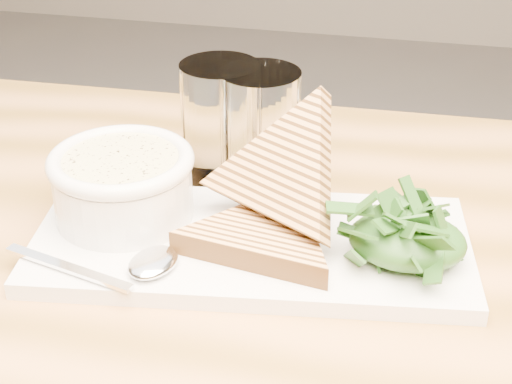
% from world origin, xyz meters
% --- Properties ---
extents(table_top, '(1.25, 0.85, 0.04)m').
position_xyz_m(table_top, '(-0.22, 0.08, 0.73)').
color(table_top, '#B57B41').
rests_on(table_top, ground).
extents(platter, '(0.40, 0.22, 0.02)m').
position_xyz_m(platter, '(-0.12, 0.17, 0.76)').
color(platter, white).
rests_on(platter, table_top).
extents(soup_bowl, '(0.12, 0.12, 0.05)m').
position_xyz_m(soup_bowl, '(-0.24, 0.18, 0.79)').
color(soup_bowl, white).
rests_on(soup_bowl, platter).
extents(soup, '(0.10, 0.10, 0.01)m').
position_xyz_m(soup, '(-0.24, 0.18, 0.82)').
color(soup, beige).
rests_on(soup, soup_bowl).
extents(bowl_rim, '(0.13, 0.13, 0.01)m').
position_xyz_m(bowl_rim, '(-0.24, 0.18, 0.82)').
color(bowl_rim, white).
rests_on(bowl_rim, soup_bowl).
extents(sandwich_flat, '(0.19, 0.19, 0.02)m').
position_xyz_m(sandwich_flat, '(-0.11, 0.16, 0.78)').
color(sandwich_flat, tan).
rests_on(sandwich_flat, platter).
extents(sandwich_lean, '(0.23, 0.23, 0.18)m').
position_xyz_m(sandwich_lean, '(-0.10, 0.19, 0.82)').
color(sandwich_lean, tan).
rests_on(sandwich_lean, sandwich_flat).
extents(salad_base, '(0.10, 0.08, 0.04)m').
position_xyz_m(salad_base, '(0.01, 0.16, 0.79)').
color(salad_base, '#154212').
rests_on(salad_base, platter).
extents(arugula_pile, '(0.11, 0.10, 0.05)m').
position_xyz_m(arugula_pile, '(0.01, 0.16, 0.79)').
color(arugula_pile, '#2E541C').
rests_on(arugula_pile, platter).
extents(spoon_bowl, '(0.05, 0.06, 0.01)m').
position_xyz_m(spoon_bowl, '(-0.19, 0.10, 0.77)').
color(spoon_bowl, silver).
rests_on(spoon_bowl, platter).
extents(spoon_handle, '(0.12, 0.04, 0.00)m').
position_xyz_m(spoon_handle, '(-0.26, 0.08, 0.77)').
color(spoon_handle, silver).
rests_on(spoon_handle, platter).
extents(glass_near, '(0.08, 0.08, 0.12)m').
position_xyz_m(glass_near, '(-0.14, 0.29, 0.81)').
color(glass_near, white).
rests_on(glass_near, table_top).
extents(glass_far, '(0.08, 0.08, 0.12)m').
position_xyz_m(glass_far, '(-0.19, 0.30, 0.81)').
color(glass_far, white).
rests_on(glass_far, table_top).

